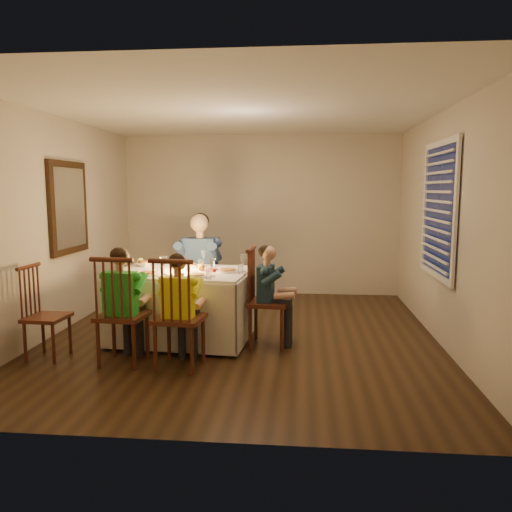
# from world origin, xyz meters

# --- Properties ---
(ground) EXTENTS (5.00, 5.00, 0.00)m
(ground) POSITION_xyz_m (0.00, 0.00, 0.00)
(ground) COLOR black
(ground) RESTS_ON ground
(wall_left) EXTENTS (0.02, 5.00, 2.60)m
(wall_left) POSITION_xyz_m (-2.25, 0.00, 1.30)
(wall_left) COLOR #BFB4A3
(wall_left) RESTS_ON ground
(wall_right) EXTENTS (0.02, 5.00, 2.60)m
(wall_right) POSITION_xyz_m (2.25, 0.00, 1.30)
(wall_right) COLOR #BFB4A3
(wall_right) RESTS_ON ground
(wall_back) EXTENTS (4.50, 0.02, 2.60)m
(wall_back) POSITION_xyz_m (0.00, 2.50, 1.30)
(wall_back) COLOR #BFB4A3
(wall_back) RESTS_ON ground
(ceiling) EXTENTS (5.00, 5.00, 0.00)m
(ceiling) POSITION_xyz_m (0.00, 0.00, 2.60)
(ceiling) COLOR white
(ceiling) RESTS_ON wall_back
(dining_table) EXTENTS (1.63, 1.24, 0.78)m
(dining_table) POSITION_xyz_m (-0.68, -0.19, 0.57)
(dining_table) COLOR white
(dining_table) RESTS_ON ground
(chair_adult) EXTENTS (0.49, 0.47, 1.10)m
(chair_adult) POSITION_xyz_m (-0.63, 0.63, 0.00)
(chair_adult) COLOR #3D1410
(chair_adult) RESTS_ON ground
(chair_near_left) EXTENTS (0.48, 0.46, 1.10)m
(chair_near_left) POSITION_xyz_m (-1.07, -1.02, 0.00)
(chair_near_left) COLOR #3D1410
(chair_near_left) RESTS_ON ground
(chair_near_right) EXTENTS (0.50, 0.48, 1.10)m
(chair_near_right) POSITION_xyz_m (-0.48, -1.08, 0.00)
(chair_near_right) COLOR #3D1410
(chair_near_right) RESTS_ON ground
(chair_end) EXTENTS (0.46, 0.48, 1.10)m
(chair_end) POSITION_xyz_m (0.33, -0.30, 0.00)
(chair_end) COLOR #3D1410
(chair_end) RESTS_ON ground
(chair_extra) EXTENTS (0.40, 0.42, 0.97)m
(chair_extra) POSITION_xyz_m (-1.90, -0.95, 0.00)
(chair_extra) COLOR #3D1410
(chair_extra) RESTS_ON ground
(adult) EXTENTS (0.60, 0.56, 1.42)m
(adult) POSITION_xyz_m (-0.63, 0.63, 0.00)
(adult) COLOR #324C7E
(adult) RESTS_ON ground
(child_green) EXTENTS (0.44, 0.41, 1.17)m
(child_green) POSITION_xyz_m (-1.07, -1.02, 0.00)
(child_green) COLOR green
(child_green) RESTS_ON ground
(child_yellow) EXTENTS (0.43, 0.40, 1.13)m
(child_yellow) POSITION_xyz_m (-0.48, -1.08, 0.00)
(child_yellow) COLOR yellow
(child_yellow) RESTS_ON ground
(child_teal) EXTENTS (0.38, 0.41, 1.12)m
(child_teal) POSITION_xyz_m (0.33, -0.30, 0.00)
(child_teal) COLOR #1A3142
(child_teal) RESTS_ON ground
(setting_adult) EXTENTS (0.28, 0.28, 0.02)m
(setting_adult) POSITION_xyz_m (-0.66, 0.13, 0.82)
(setting_adult) COLOR white
(setting_adult) RESTS_ON dining_table
(setting_green) EXTENTS (0.28, 0.28, 0.02)m
(setting_green) POSITION_xyz_m (-0.98, -0.49, 0.82)
(setting_green) COLOR white
(setting_green) RESTS_ON dining_table
(setting_yellow) EXTENTS (0.28, 0.28, 0.02)m
(setting_yellow) POSITION_xyz_m (-0.43, -0.56, 0.82)
(setting_yellow) COLOR white
(setting_yellow) RESTS_ON dining_table
(setting_teal) EXTENTS (0.28, 0.28, 0.02)m
(setting_teal) POSITION_xyz_m (-0.14, -0.21, 0.82)
(setting_teal) COLOR white
(setting_teal) RESTS_ON dining_table
(candle_left) EXTENTS (0.06, 0.06, 0.10)m
(candle_left) POSITION_xyz_m (-0.74, -0.19, 0.86)
(candle_left) COLOR silver
(candle_left) RESTS_ON dining_table
(candle_right) EXTENTS (0.06, 0.06, 0.10)m
(candle_right) POSITION_xyz_m (-0.60, -0.20, 0.86)
(candle_right) COLOR silver
(candle_right) RESTS_ON dining_table
(squash) EXTENTS (0.09, 0.09, 0.09)m
(squash) POSITION_xyz_m (-1.28, 0.18, 0.85)
(squash) COLOR #FFF743
(squash) RESTS_ON dining_table
(orange_fruit) EXTENTS (0.08, 0.08, 0.08)m
(orange_fruit) POSITION_xyz_m (-0.45, -0.16, 0.85)
(orange_fruit) COLOR orange
(orange_fruit) RESTS_ON dining_table
(serving_bowl) EXTENTS (0.25, 0.25, 0.05)m
(serving_bowl) POSITION_xyz_m (-1.21, 0.11, 0.83)
(serving_bowl) COLOR white
(serving_bowl) RESTS_ON dining_table
(wall_mirror) EXTENTS (0.06, 0.95, 1.15)m
(wall_mirror) POSITION_xyz_m (-2.22, 0.30, 1.50)
(wall_mirror) COLOR black
(wall_mirror) RESTS_ON wall_left
(window_blinds) EXTENTS (0.07, 1.34, 1.54)m
(window_blinds) POSITION_xyz_m (2.21, 0.10, 1.50)
(window_blinds) COLOR #0D1434
(window_blinds) RESTS_ON wall_right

